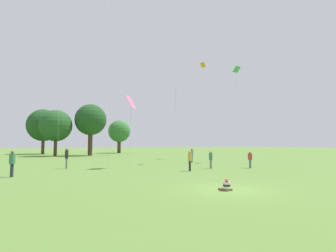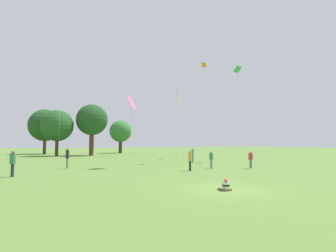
{
  "view_description": "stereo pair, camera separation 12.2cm",
  "coord_description": "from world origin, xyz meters",
  "px_view_note": "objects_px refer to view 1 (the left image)",
  "views": [
    {
      "loc": [
        -8.64,
        -9.97,
        2.2
      ],
      "look_at": [
        -0.09,
        6.07,
        3.45
      ],
      "focal_mm": 28.0,
      "sensor_mm": 36.0,
      "label": 1
    },
    {
      "loc": [
        -8.53,
        -10.03,
        2.2
      ],
      "look_at": [
        -0.09,
        6.07,
        3.45
      ],
      "focal_mm": 28.0,
      "sensor_mm": 36.0,
      "label": 2
    }
  ],
  "objects_px": {
    "person_standing_0": "(192,154)",
    "distant_tree_3": "(119,131)",
    "person_standing_4": "(190,159)",
    "person_standing_5": "(12,161)",
    "kite_4": "(237,73)",
    "distant_tree_1": "(44,125)",
    "person_standing_6": "(250,158)",
    "kite_0": "(176,94)",
    "kite_3": "(131,103)",
    "seated_toddler": "(226,186)",
    "person_standing_1": "(67,156)",
    "distant_tree_0": "(56,126)",
    "person_standing_3": "(211,158)",
    "distant_tree_2": "(91,120)",
    "kite_6": "(203,70)"
  },
  "relations": [
    {
      "from": "distant_tree_2",
      "to": "person_standing_4",
      "type": "bearing_deg",
      "value": -87.76
    },
    {
      "from": "seated_toddler",
      "to": "kite_6",
      "type": "bearing_deg",
      "value": 50.1
    },
    {
      "from": "person_standing_5",
      "to": "kite_0",
      "type": "bearing_deg",
      "value": 45.89
    },
    {
      "from": "person_standing_4",
      "to": "person_standing_5",
      "type": "relative_size",
      "value": 0.95
    },
    {
      "from": "person_standing_1",
      "to": "kite_0",
      "type": "xyz_separation_m",
      "value": [
        11.78,
        0.82,
        6.8
      ]
    },
    {
      "from": "kite_0",
      "to": "kite_4",
      "type": "distance_m",
      "value": 9.33
    },
    {
      "from": "person_standing_4",
      "to": "person_standing_5",
      "type": "bearing_deg",
      "value": 34.73
    },
    {
      "from": "person_standing_1",
      "to": "distant_tree_0",
      "type": "relative_size",
      "value": 0.22
    },
    {
      "from": "person_standing_0",
      "to": "distant_tree_3",
      "type": "relative_size",
      "value": 0.21
    },
    {
      "from": "person_standing_3",
      "to": "kite_6",
      "type": "relative_size",
      "value": 0.11
    },
    {
      "from": "person_standing_3",
      "to": "distant_tree_3",
      "type": "height_order",
      "value": "distant_tree_3"
    },
    {
      "from": "kite_4",
      "to": "person_standing_1",
      "type": "bearing_deg",
      "value": 37.42
    },
    {
      "from": "person_standing_1",
      "to": "person_standing_5",
      "type": "relative_size",
      "value": 1.04
    },
    {
      "from": "person_standing_4",
      "to": "person_standing_5",
      "type": "distance_m",
      "value": 12.81
    },
    {
      "from": "kite_0",
      "to": "kite_6",
      "type": "xyz_separation_m",
      "value": [
        9.23,
        7.46,
        5.94
      ]
    },
    {
      "from": "seated_toddler",
      "to": "person_standing_0",
      "type": "height_order",
      "value": "person_standing_0"
    },
    {
      "from": "kite_4",
      "to": "person_standing_6",
      "type": "bearing_deg",
      "value": 90.81
    },
    {
      "from": "person_standing_0",
      "to": "person_standing_4",
      "type": "relative_size",
      "value": 1.01
    },
    {
      "from": "kite_0",
      "to": "distant_tree_0",
      "type": "xyz_separation_m",
      "value": [
        -10.5,
        25.91,
        -2.4
      ]
    },
    {
      "from": "kite_4",
      "to": "distant_tree_1",
      "type": "distance_m",
      "value": 44.42
    },
    {
      "from": "person_standing_1",
      "to": "distant_tree_3",
      "type": "relative_size",
      "value": 0.23
    },
    {
      "from": "kite_0",
      "to": "kite_3",
      "type": "relative_size",
      "value": 1.28
    },
    {
      "from": "person_standing_5",
      "to": "distant_tree_0",
      "type": "xyz_separation_m",
      "value": [
        5.27,
        31.4,
        4.5
      ]
    },
    {
      "from": "kite_6",
      "to": "distant_tree_1",
      "type": "xyz_separation_m",
      "value": [
        -21.24,
        30.77,
        -7.53
      ]
    },
    {
      "from": "person_standing_1",
      "to": "kite_3",
      "type": "distance_m",
      "value": 7.54
    },
    {
      "from": "kite_3",
      "to": "distant_tree_2",
      "type": "height_order",
      "value": "distant_tree_2"
    },
    {
      "from": "kite_6",
      "to": "distant_tree_3",
      "type": "bearing_deg",
      "value": 37.4
    },
    {
      "from": "kite_6",
      "to": "distant_tree_0",
      "type": "xyz_separation_m",
      "value": [
        -19.73,
        18.45,
        -8.34
      ]
    },
    {
      "from": "person_standing_4",
      "to": "kite_6",
      "type": "distance_m",
      "value": 23.53
    },
    {
      "from": "distant_tree_0",
      "to": "seated_toddler",
      "type": "bearing_deg",
      "value": -84.59
    },
    {
      "from": "person_standing_4",
      "to": "kite_6",
      "type": "xyz_separation_m",
      "value": [
        12.41,
        15.3,
        12.88
      ]
    },
    {
      "from": "person_standing_6",
      "to": "kite_3",
      "type": "height_order",
      "value": "kite_3"
    },
    {
      "from": "person_standing_5",
      "to": "kite_4",
      "type": "distance_m",
      "value": 26.92
    },
    {
      "from": "kite_3",
      "to": "kite_4",
      "type": "bearing_deg",
      "value": 0.78
    },
    {
      "from": "person_standing_1",
      "to": "distant_tree_0",
      "type": "bearing_deg",
      "value": -130.3
    },
    {
      "from": "person_standing_1",
      "to": "person_standing_5",
      "type": "distance_m",
      "value": 6.14
    },
    {
      "from": "seated_toddler",
      "to": "person_standing_6",
      "type": "relative_size",
      "value": 0.37
    },
    {
      "from": "person_standing_1",
      "to": "distant_tree_0",
      "type": "xyz_separation_m",
      "value": [
        1.28,
        26.73,
        4.41
      ]
    },
    {
      "from": "person_standing_0",
      "to": "person_standing_6",
      "type": "height_order",
      "value": "person_standing_0"
    },
    {
      "from": "person_standing_5",
      "to": "distant_tree_1",
      "type": "distance_m",
      "value": 44.2
    },
    {
      "from": "person_standing_3",
      "to": "person_standing_5",
      "type": "distance_m",
      "value": 15.47
    },
    {
      "from": "person_standing_6",
      "to": "distant_tree_0",
      "type": "height_order",
      "value": "distant_tree_0"
    },
    {
      "from": "distant_tree_1",
      "to": "person_standing_0",
      "type": "bearing_deg",
      "value": -69.77
    },
    {
      "from": "person_standing_5",
      "to": "kite_4",
      "type": "height_order",
      "value": "kite_4"
    },
    {
      "from": "person_standing_0",
      "to": "kite_0",
      "type": "xyz_separation_m",
      "value": [
        -2.11,
        0.1,
        6.93
      ]
    },
    {
      "from": "distant_tree_0",
      "to": "person_standing_1",
      "type": "bearing_deg",
      "value": -92.74
    },
    {
      "from": "person_standing_3",
      "to": "person_standing_5",
      "type": "height_order",
      "value": "person_standing_5"
    },
    {
      "from": "person_standing_0",
      "to": "distant_tree_2",
      "type": "xyz_separation_m",
      "value": [
        -6.58,
        25.16,
        5.76
      ]
    },
    {
      "from": "person_standing_0",
      "to": "distant_tree_1",
      "type": "distance_m",
      "value": 41.19
    },
    {
      "from": "person_standing_6",
      "to": "person_standing_4",
      "type": "bearing_deg",
      "value": -154.28
    }
  ]
}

